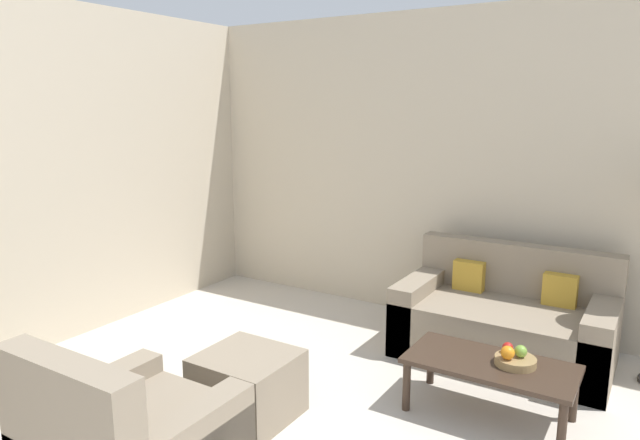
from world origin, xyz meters
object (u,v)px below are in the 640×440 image
Objects in this scene: coffee_table at (490,369)px; apple_red at (508,348)px; apple_green at (521,351)px; fruit_bowl at (515,361)px; orange_fruit at (508,353)px; ottoman at (248,385)px; sofa_loveseat at (504,322)px.

apple_red reaches higher than coffee_table.
coffee_table is at bearing -160.17° from apple_green.
fruit_bowl reaches higher than coffee_table.
orange_fruit is at bearing -130.10° from apple_green.
apple_red is at bearing 33.07° from ottoman.
fruit_bowl is 0.07m from apple_green.
coffee_table is 0.22m from apple_green.
apple_red is at bearing 164.74° from apple_green.
apple_red is 0.12× the size of ottoman.
orange_fruit reaches higher than apple_red.
fruit_bowl is (0.14, 0.04, 0.07)m from coffee_table.
fruit_bowl is at bearing 30.70° from ottoman.
fruit_bowl is 0.09m from orange_fruit.
coffee_table is 0.17m from orange_fruit.
apple_green is at bearing -15.26° from apple_red.
ottoman is (-1.40, -0.83, -0.18)m from fruit_bowl.
apple_red is at bearing 103.17° from orange_fruit.
fruit_bowl is at bearing -139.74° from apple_green.
coffee_table is 0.17m from apple_red.
sofa_loveseat is at bearing 98.93° from coffee_table.
orange_fruit is 1.59m from ottoman.
apple_red reaches higher than ottoman.
apple_red is (-0.06, 0.04, 0.06)m from fruit_bowl.
fruit_bowl is at bearing 54.37° from orange_fruit.
sofa_loveseat reaches higher than fruit_bowl.
fruit_bowl is 3.69× the size of apple_red.
coffee_table is at bearing 32.12° from ottoman.
sofa_loveseat is 18.60× the size of orange_fruit.
apple_green is at bearing 40.26° from fruit_bowl.
ottoman is (-1.26, -0.79, -0.11)m from coffee_table.
sofa_loveseat is 0.87m from apple_red.
sofa_loveseat reaches higher than apple_green.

